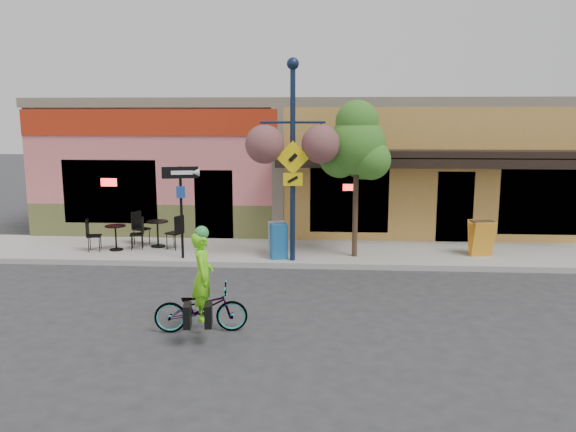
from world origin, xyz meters
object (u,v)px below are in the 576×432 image
object	(u,v)px
cyclist_rider	(203,289)
newspaper_box_grey	(276,239)
newspaper_box_blue	(279,241)
building	(313,162)
bicycle	(201,308)
street_tree	(356,179)
one_way_sign	(181,213)
lamp_post	(293,162)

from	to	relation	value
cyclist_rider	newspaper_box_grey	distance (m)	5.39
newspaper_box_blue	newspaper_box_grey	distance (m)	0.36
building	bicycle	xyz separation A→B (m)	(-1.81, -11.46, -1.80)
building	bicycle	distance (m)	11.74
street_tree	one_way_sign	bearing A→B (deg)	-173.70
cyclist_rider	street_tree	world-z (taller)	street_tree
lamp_post	street_tree	bearing A→B (deg)	13.25
bicycle	one_way_sign	xyz separation A→B (m)	(-1.56, 4.82, 0.94)
newspaper_box_blue	cyclist_rider	bearing A→B (deg)	-116.34
one_way_sign	street_tree	size ratio (longest dim) A/B	0.58
newspaper_box_blue	bicycle	bearing A→B (deg)	-116.90
bicycle	newspaper_box_grey	distance (m)	5.40
bicycle	cyclist_rider	bearing A→B (deg)	-97.95
bicycle	one_way_sign	size ratio (longest dim) A/B	0.69
lamp_post	newspaper_box_grey	xyz separation A→B (m)	(-0.48, 0.53, -2.16)
building	one_way_sign	distance (m)	7.50
bicycle	lamp_post	size ratio (longest dim) A/B	0.32
building	street_tree	distance (m)	6.26
cyclist_rider	one_way_sign	world-z (taller)	one_way_sign
cyclist_rider	newspaper_box_grey	world-z (taller)	cyclist_rider
cyclist_rider	lamp_post	world-z (taller)	lamp_post
one_way_sign	newspaper_box_blue	bearing A→B (deg)	-9.90
cyclist_rider	newspaper_box_blue	bearing A→B (deg)	-19.22
building	lamp_post	size ratio (longest dim) A/B	3.47
bicycle	street_tree	bearing A→B (deg)	-38.03
building	newspaper_box_blue	xyz separation A→B (m)	(-0.77, -6.50, -1.63)
building	cyclist_rider	xyz separation A→B (m)	(-1.76, -11.46, -1.44)
lamp_post	bicycle	bearing A→B (deg)	-111.43
cyclist_rider	building	bearing A→B (deg)	-16.69
one_way_sign	cyclist_rider	bearing A→B (deg)	-84.52
newspaper_box_grey	cyclist_rider	bearing A→B (deg)	-108.25
newspaper_box_blue	newspaper_box_grey	xyz separation A→B (m)	(-0.10, 0.35, -0.01)
building	newspaper_box_grey	distance (m)	6.42
cyclist_rider	newspaper_box_blue	distance (m)	5.06
newspaper_box_grey	lamp_post	bearing A→B (deg)	-56.66
lamp_post	cyclist_rider	bearing A→B (deg)	-110.88
building	newspaper_box_blue	distance (m)	6.74
newspaper_box_blue	lamp_post	bearing A→B (deg)	-39.98
cyclist_rider	newspaper_box_blue	world-z (taller)	cyclist_rider
bicycle	cyclist_rider	xyz separation A→B (m)	(0.05, 0.00, 0.37)
street_tree	bicycle	bearing A→B (deg)	-120.07
building	street_tree	bearing A→B (deg)	-78.23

